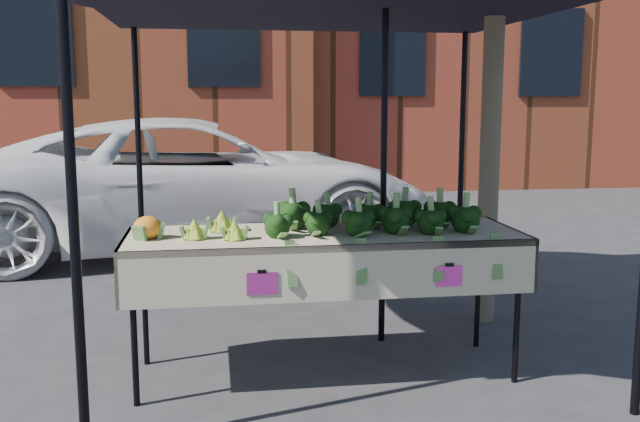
{
  "coord_description": "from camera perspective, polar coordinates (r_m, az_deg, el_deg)",
  "views": [
    {
      "loc": [
        -0.66,
        -4.15,
        1.7
      ],
      "look_at": [
        -0.01,
        0.26,
        1.0
      ],
      "focal_mm": 39.84,
      "sensor_mm": 36.0,
      "label": 1
    }
  ],
  "objects": [
    {
      "name": "romanesco_cluster",
      "position": [
        4.25,
        -8.48,
        -0.85
      ],
      "size": [
        0.4,
        0.44,
        0.17
      ],
      "primitive_type": "ellipsoid",
      "color": "#9FAF33",
      "rests_on": "table"
    },
    {
      "name": "canopy",
      "position": [
        4.9,
        0.93,
        5.08
      ],
      "size": [
        3.16,
        3.16,
        2.74
      ],
      "primitive_type": null,
      "color": "black",
      "rests_on": "ground"
    },
    {
      "name": "cauliflower_pair",
      "position": [
        4.24,
        -13.69,
        -1.16
      ],
      "size": [
        0.17,
        0.17,
        0.15
      ],
      "primitive_type": "ellipsoid",
      "color": "orange",
      "rests_on": "table"
    },
    {
      "name": "broccoli_heap",
      "position": [
        4.38,
        3.89,
        -0.14
      ],
      "size": [
        1.34,
        0.54,
        0.22
      ],
      "primitive_type": "ellipsoid",
      "color": "black",
      "rests_on": "table"
    },
    {
      "name": "street_tree",
      "position": [
        5.5,
        13.84,
        13.91
      ],
      "size": [
        2.23,
        2.23,
        4.4
      ],
      "primitive_type": null,
      "color": "#1E4C14",
      "rests_on": "ground"
    },
    {
      "name": "ground",
      "position": [
        4.53,
        0.66,
        -13.11
      ],
      "size": [
        90.0,
        90.0,
        0.0
      ],
      "primitive_type": "plane",
      "color": "#2B2B2E"
    },
    {
      "name": "table",
      "position": [
        4.43,
        0.38,
        -7.44
      ],
      "size": [
        2.4,
        0.81,
        0.9
      ],
      "color": "beige",
      "rests_on": "ground"
    },
    {
      "name": "vehicle",
      "position": [
        8.32,
        -10.28,
        15.62
      ],
      "size": [
        1.76,
        2.63,
        5.37
      ],
      "primitive_type": "imported",
      "rotation": [
        0.0,
        0.0,
        1.68
      ],
      "color": "white",
      "rests_on": "ground"
    }
  ]
}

